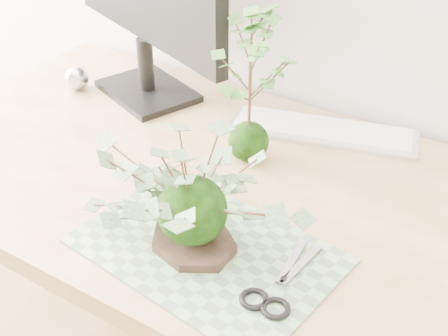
# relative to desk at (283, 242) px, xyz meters

# --- Properties ---
(desk) EXTENTS (1.60, 0.70, 0.74)m
(desk) POSITION_rel_desk_xyz_m (0.00, 0.00, 0.00)
(desk) COLOR tan
(desk) RESTS_ON ground_plane
(cutting_mat) EXTENTS (0.43, 0.31, 0.00)m
(cutting_mat) POSITION_rel_desk_xyz_m (-0.05, -0.18, 0.09)
(cutting_mat) COLOR #536B52
(cutting_mat) RESTS_ON desk
(stone_dish) EXTENTS (0.19, 0.19, 0.01)m
(stone_dish) POSITION_rel_desk_xyz_m (-0.07, -0.18, 0.10)
(stone_dish) COLOR black
(stone_dish) RESTS_ON cutting_mat
(ivy_kokedama) EXTENTS (0.33, 0.33, 0.22)m
(ivy_kokedama) POSITION_rel_desk_xyz_m (-0.07, -0.18, 0.21)
(ivy_kokedama) COLOR black
(ivy_kokedama) RESTS_ON stone_dish
(maple_kokedama) EXTENTS (0.19, 0.19, 0.33)m
(maple_kokedama) POSITION_rel_desk_xyz_m (-0.13, 0.09, 0.32)
(maple_kokedama) COLOR black
(maple_kokedama) RESTS_ON desk
(keyboard) EXTENTS (0.40, 0.21, 0.01)m
(keyboard) POSITION_rel_desk_xyz_m (-0.05, 0.25, 0.09)
(keyboard) COLOR silver
(keyboard) RESTS_ON desk
(foil_ball) EXTENTS (0.06, 0.06, 0.06)m
(foil_ball) POSITION_rel_desk_xyz_m (-0.62, 0.13, 0.12)
(foil_ball) COLOR silver
(foil_ball) RESTS_ON desk
(scissors) EXTENTS (0.08, 0.18, 0.01)m
(scissors) POSITION_rel_desk_xyz_m (0.09, -0.21, 0.10)
(scissors) COLOR gray
(scissors) RESTS_ON cutting_mat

